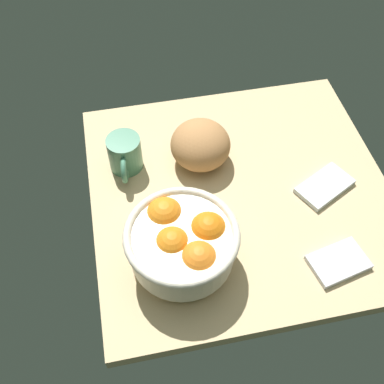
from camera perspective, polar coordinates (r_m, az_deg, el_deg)
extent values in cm
cube|color=tan|center=(106.38, 5.90, -0.24)|extent=(66.56, 64.49, 3.00)
cylinder|color=silver|center=(93.81, -1.19, -7.97)|extent=(9.74, 9.74, 2.52)
cylinder|color=silver|center=(89.54, -1.24, -6.45)|extent=(20.33, 20.33, 7.32)
torus|color=silver|center=(86.41, -1.28, -5.21)|extent=(21.93, 21.93, 1.60)
sphere|color=orange|center=(87.63, -2.41, -6.53)|extent=(7.20, 7.20, 7.20)
sphere|color=orange|center=(89.13, 1.97, -4.82)|extent=(7.60, 7.60, 7.60)
sphere|color=orange|center=(91.12, -3.37, -2.96)|extent=(7.67, 7.67, 7.67)
sphere|color=orange|center=(85.93, 0.84, -8.39)|extent=(7.41, 7.41, 7.41)
ellipsoid|color=#B77D49|center=(106.66, 1.04, 5.80)|extent=(14.77, 15.11, 10.03)
cube|color=silver|center=(108.63, 15.92, 0.69)|extent=(14.56, 12.20, 1.25)
cube|color=silver|center=(98.41, 17.47, -8.19)|extent=(12.60, 9.72, 1.26)
cylinder|color=#458061|center=(107.09, -8.22, 4.73)|extent=(7.67, 7.67, 8.46)
torus|color=#458061|center=(103.79, -8.25, 2.67)|extent=(1.95, 6.04, 5.94)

